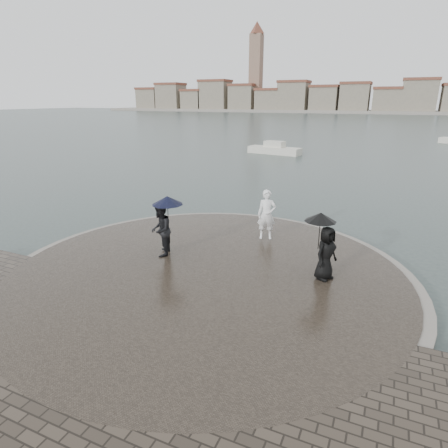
% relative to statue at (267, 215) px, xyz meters
% --- Properties ---
extents(ground, '(400.00, 400.00, 0.00)m').
position_rel_statue_xyz_m(ground, '(-0.80, -6.89, -1.29)').
color(ground, '#2B3835').
rests_on(ground, ground).
extents(kerb_ring, '(12.50, 12.50, 0.32)m').
position_rel_statue_xyz_m(kerb_ring, '(-0.80, -3.39, -1.13)').
color(kerb_ring, gray).
rests_on(kerb_ring, ground).
extents(quay_tip, '(11.90, 11.90, 0.36)m').
position_rel_statue_xyz_m(quay_tip, '(-0.80, -3.39, -1.11)').
color(quay_tip, '#2D261E').
rests_on(quay_tip, ground).
extents(statue, '(0.78, 0.63, 1.85)m').
position_rel_statue_xyz_m(statue, '(0.00, 0.00, 0.00)').
color(statue, white).
rests_on(statue, quay_tip).
extents(visitor_left, '(1.23, 1.13, 2.04)m').
position_rel_statue_xyz_m(visitor_left, '(-2.64, -2.93, 0.18)').
color(visitor_left, black).
rests_on(visitor_left, quay_tip).
extents(visitor_right, '(1.11, 1.02, 1.95)m').
position_rel_statue_xyz_m(visitor_right, '(2.52, -2.48, 0.13)').
color(visitor_right, black).
rests_on(visitor_right, quay_tip).
extents(far_skyline, '(260.00, 20.00, 37.00)m').
position_rel_statue_xyz_m(far_skyline, '(-7.09, 153.82, 4.32)').
color(far_skyline, gray).
rests_on(far_skyline, ground).
extents(boats, '(31.55, 21.31, 1.50)m').
position_rel_statue_xyz_m(boats, '(8.10, 35.16, -0.91)').
color(boats, silver).
rests_on(boats, ground).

